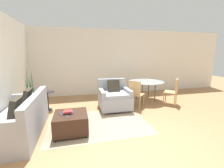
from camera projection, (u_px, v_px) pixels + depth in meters
The scene contains 15 objects.
ground_plane at pixel (132, 143), 2.92m from camera, with size 20.00×20.00×0.00m, color #A3754C.
wall_back at pixel (99, 62), 6.37m from camera, with size 12.00×0.06×2.75m.
area_rug at pixel (99, 123), 3.78m from camera, with size 2.42×1.72×0.01m.
couch at pixel (21, 121), 3.21m from camera, with size 0.87×1.88×0.91m.
armchair at pixel (114, 97), 4.75m from camera, with size 0.95×0.95×0.91m.
ottoman at pixel (71, 122), 3.31m from camera, with size 0.71×0.71×0.44m.
book_stack at pixel (68, 112), 3.28m from camera, with size 0.23×0.17×0.06m.
tv_remote_primary at pixel (67, 117), 3.08m from camera, with size 0.10×0.16×0.01m.
tv_remote_secondary at pixel (61, 115), 3.21m from camera, with size 0.11×0.16×0.01m.
potted_plant at pixel (31, 103), 4.45m from camera, with size 0.35×0.35×1.33m.
side_table at pixel (48, 97), 4.61m from camera, with size 0.40×0.40×0.59m.
picture_frame at pixel (47, 88), 4.56m from camera, with size 0.13×0.07×0.20m.
dining_table at pixel (146, 83), 5.55m from camera, with size 1.30×1.30×0.73m.
dining_chair_near_left at pixel (136, 92), 4.77m from camera, with size 0.59×0.59×0.90m.
dining_chair_near_right at pixel (173, 90), 5.09m from camera, with size 0.59×0.59×0.90m.
Camera 1 is at (-1.01, -2.47, 1.71)m, focal length 24.00 mm.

